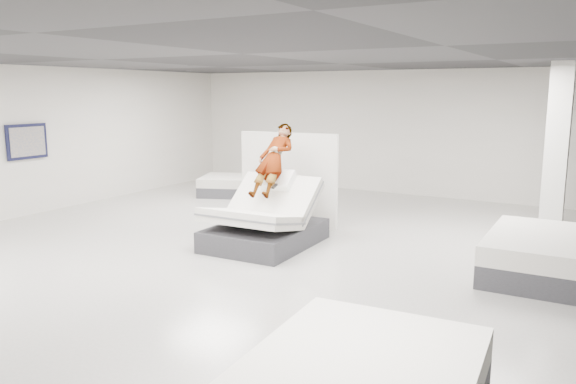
{
  "coord_description": "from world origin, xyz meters",
  "views": [
    {
      "loc": [
        4.86,
        -7.08,
        2.65
      ],
      "look_at": [
        0.27,
        0.89,
        1.0
      ],
      "focal_mm": 35.0,
      "sensor_mm": 36.0,
      "label": 1
    }
  ],
  "objects_px": {
    "hero_bed": "(265,223)",
    "flat_bed_right_far": "(549,256)",
    "remote": "(275,186)",
    "flat_bed_left_far": "(237,186)",
    "column": "(557,149)",
    "wall_poster": "(27,142)",
    "person": "(274,173)",
    "divider_panel": "(288,180)"
  },
  "relations": [
    {
      "from": "person",
      "to": "flat_bed_left_far",
      "type": "height_order",
      "value": "person"
    },
    {
      "from": "flat_bed_left_far",
      "to": "remote",
      "type": "bearing_deg",
      "value": -47.56
    },
    {
      "from": "person",
      "to": "flat_bed_right_far",
      "type": "distance_m",
      "value": 4.58
    },
    {
      "from": "hero_bed",
      "to": "remote",
      "type": "relative_size",
      "value": 14.85
    },
    {
      "from": "hero_bed",
      "to": "flat_bed_right_far",
      "type": "xyz_separation_m",
      "value": [
        4.46,
        0.65,
        -0.09
      ]
    },
    {
      "from": "flat_bed_left_far",
      "to": "wall_poster",
      "type": "relative_size",
      "value": 2.24
    },
    {
      "from": "remote",
      "to": "wall_poster",
      "type": "xyz_separation_m",
      "value": [
        -5.93,
        -0.41,
        0.53
      ]
    },
    {
      "from": "person",
      "to": "flat_bed_left_far",
      "type": "relative_size",
      "value": 0.72
    },
    {
      "from": "hero_bed",
      "to": "remote",
      "type": "xyz_separation_m",
      "value": [
        0.22,
        -0.02,
        0.68
      ]
    },
    {
      "from": "divider_panel",
      "to": "column",
      "type": "relative_size",
      "value": 0.64
    },
    {
      "from": "column",
      "to": "flat_bed_right_far",
      "type": "bearing_deg",
      "value": -85.4
    },
    {
      "from": "remote",
      "to": "flat_bed_left_far",
      "type": "height_order",
      "value": "remote"
    },
    {
      "from": "divider_panel",
      "to": "flat_bed_right_far",
      "type": "height_order",
      "value": "divider_panel"
    },
    {
      "from": "flat_bed_right_far",
      "to": "wall_poster",
      "type": "distance_m",
      "value": 10.31
    },
    {
      "from": "divider_panel",
      "to": "wall_poster",
      "type": "height_order",
      "value": "wall_poster"
    },
    {
      "from": "flat_bed_left_far",
      "to": "divider_panel",
      "type": "bearing_deg",
      "value": -38.33
    },
    {
      "from": "person",
      "to": "remote",
      "type": "bearing_deg",
      "value": -57.85
    },
    {
      "from": "hero_bed",
      "to": "column",
      "type": "distance_m",
      "value": 5.66
    },
    {
      "from": "hero_bed",
      "to": "flat_bed_left_far",
      "type": "distance_m",
      "value": 4.97
    },
    {
      "from": "hero_bed",
      "to": "divider_panel",
      "type": "height_order",
      "value": "divider_panel"
    },
    {
      "from": "divider_panel",
      "to": "hero_bed",
      "type": "bearing_deg",
      "value": -81.32
    },
    {
      "from": "remote",
      "to": "flat_bed_left_far",
      "type": "relative_size",
      "value": 0.07
    },
    {
      "from": "flat_bed_right_far",
      "to": "flat_bed_left_far",
      "type": "bearing_deg",
      "value": 157.99
    },
    {
      "from": "person",
      "to": "wall_poster",
      "type": "bearing_deg",
      "value": -173.85
    },
    {
      "from": "remote",
      "to": "wall_poster",
      "type": "relative_size",
      "value": 0.15
    },
    {
      "from": "remote",
      "to": "flat_bed_right_far",
      "type": "xyz_separation_m",
      "value": [
        4.24,
        0.67,
        -0.77
      ]
    },
    {
      "from": "flat_bed_left_far",
      "to": "wall_poster",
      "type": "distance_m",
      "value": 5.05
    },
    {
      "from": "flat_bed_left_far",
      "to": "wall_poster",
      "type": "height_order",
      "value": "wall_poster"
    },
    {
      "from": "remote",
      "to": "flat_bed_right_far",
      "type": "distance_m",
      "value": 4.36
    },
    {
      "from": "flat_bed_left_far",
      "to": "column",
      "type": "xyz_separation_m",
      "value": [
        7.47,
        -0.2,
        1.36
      ]
    },
    {
      "from": "divider_panel",
      "to": "column",
      "type": "bearing_deg",
      "value": 18.25
    },
    {
      "from": "hero_bed",
      "to": "column",
      "type": "relative_size",
      "value": 0.65
    },
    {
      "from": "column",
      "to": "wall_poster",
      "type": "xyz_separation_m",
      "value": [
        -9.93,
        -4.0,
        0.0
      ]
    },
    {
      "from": "hero_bed",
      "to": "flat_bed_right_far",
      "type": "distance_m",
      "value": 4.51
    },
    {
      "from": "person",
      "to": "divider_panel",
      "type": "distance_m",
      "value": 1.28
    },
    {
      "from": "divider_panel",
      "to": "wall_poster",
      "type": "xyz_separation_m",
      "value": [
        -5.32,
        -1.94,
        0.67
      ]
    },
    {
      "from": "flat_bed_right_far",
      "to": "person",
      "type": "bearing_deg",
      "value": -175.82
    },
    {
      "from": "flat_bed_left_far",
      "to": "column",
      "type": "height_order",
      "value": "column"
    },
    {
      "from": "person",
      "to": "column",
      "type": "xyz_separation_m",
      "value": [
        4.23,
        3.24,
        0.36
      ]
    },
    {
      "from": "hero_bed",
      "to": "person",
      "type": "height_order",
      "value": "person"
    },
    {
      "from": "remote",
      "to": "flat_bed_left_far",
      "type": "distance_m",
      "value": 5.19
    },
    {
      "from": "wall_poster",
      "to": "remote",
      "type": "bearing_deg",
      "value": 3.99
    }
  ]
}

